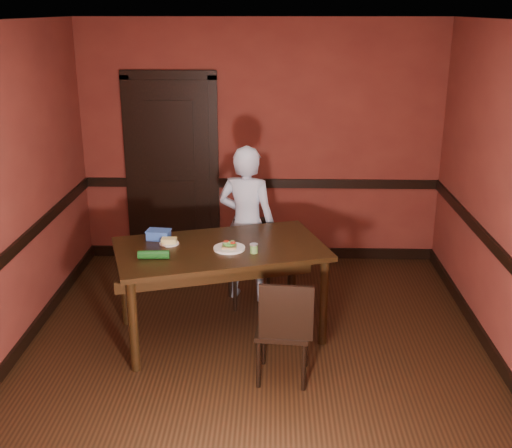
# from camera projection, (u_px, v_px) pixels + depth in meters

# --- Properties ---
(floor) EXTENTS (4.00, 4.50, 0.01)m
(floor) POSITION_uv_depth(u_px,v_px,m) (255.00, 355.00, 5.43)
(floor) COLOR black
(floor) RESTS_ON ground
(ceiling) EXTENTS (4.00, 4.50, 0.01)m
(ceiling) POSITION_uv_depth(u_px,v_px,m) (255.00, 20.00, 4.56)
(ceiling) COLOR silver
(ceiling) RESTS_ON ground
(wall_back) EXTENTS (4.00, 0.02, 2.70)m
(wall_back) POSITION_uv_depth(u_px,v_px,m) (261.00, 144.00, 7.12)
(wall_back) COLOR maroon
(wall_back) RESTS_ON ground
(wall_front) EXTENTS (4.00, 0.02, 2.70)m
(wall_front) POSITION_uv_depth(u_px,v_px,m) (239.00, 347.00, 2.86)
(wall_front) COLOR maroon
(wall_front) RESTS_ON ground
(wall_left) EXTENTS (0.02, 4.50, 2.70)m
(wall_left) POSITION_uv_depth(u_px,v_px,m) (1.00, 200.00, 5.05)
(wall_left) COLOR maroon
(wall_left) RESTS_ON ground
(dado_back) EXTENTS (4.00, 0.03, 0.10)m
(dado_back) POSITION_uv_depth(u_px,v_px,m) (261.00, 183.00, 7.25)
(dado_back) COLOR black
(dado_back) RESTS_ON ground
(dado_left) EXTENTS (0.03, 4.50, 0.10)m
(dado_left) POSITION_uv_depth(u_px,v_px,m) (10.00, 253.00, 5.19)
(dado_left) COLOR black
(dado_left) RESTS_ON ground
(dado_right) EXTENTS (0.03, 4.50, 0.10)m
(dado_right) POSITION_uv_depth(u_px,v_px,m) (505.00, 258.00, 5.08)
(dado_right) COLOR black
(dado_right) RESTS_ON ground
(baseboard_back) EXTENTS (4.00, 0.03, 0.12)m
(baseboard_back) POSITION_uv_depth(u_px,v_px,m) (261.00, 252.00, 7.52)
(baseboard_back) COLOR black
(baseboard_back) RESTS_ON ground
(baseboard_left) EXTENTS (0.03, 4.50, 0.12)m
(baseboard_left) POSITION_uv_depth(u_px,v_px,m) (22.00, 345.00, 5.46)
(baseboard_left) COLOR black
(baseboard_left) RESTS_ON ground
(baseboard_right) EXTENTS (0.03, 4.50, 0.12)m
(baseboard_right) POSITION_uv_depth(u_px,v_px,m) (492.00, 352.00, 5.35)
(baseboard_right) COLOR black
(baseboard_right) RESTS_ON ground
(door) EXTENTS (1.05, 0.07, 2.20)m
(door) POSITION_uv_depth(u_px,v_px,m) (172.00, 167.00, 7.20)
(door) COLOR black
(door) RESTS_ON ground
(dining_table) EXTENTS (1.99, 1.48, 0.83)m
(dining_table) POSITION_uv_depth(u_px,v_px,m) (221.00, 291.00, 5.66)
(dining_table) COLOR black
(dining_table) RESTS_ON floor
(chair_far) EXTENTS (0.46, 0.46, 0.83)m
(chair_far) POSITION_uv_depth(u_px,v_px,m) (249.00, 264.00, 6.26)
(chair_far) COLOR black
(chair_far) RESTS_ON floor
(chair_near) EXTENTS (0.44, 0.44, 0.87)m
(chair_near) POSITION_uv_depth(u_px,v_px,m) (283.00, 327.00, 4.97)
(chair_near) COLOR black
(chair_near) RESTS_ON floor
(person) EXTENTS (0.65, 0.51, 1.56)m
(person) POSITION_uv_depth(u_px,v_px,m) (247.00, 224.00, 6.26)
(person) COLOR #AFC0DA
(person) RESTS_ON floor
(sandwich_plate) EXTENTS (0.27, 0.27, 0.07)m
(sandwich_plate) POSITION_uv_depth(u_px,v_px,m) (229.00, 247.00, 5.46)
(sandwich_plate) COLOR white
(sandwich_plate) RESTS_ON dining_table
(sauce_jar) EXTENTS (0.07, 0.07, 0.08)m
(sauce_jar) POSITION_uv_depth(u_px,v_px,m) (254.00, 248.00, 5.37)
(sauce_jar) COLOR #5C9145
(sauce_jar) RESTS_ON dining_table
(cheese_saucer) EXTENTS (0.17, 0.17, 0.05)m
(cheese_saucer) POSITION_uv_depth(u_px,v_px,m) (169.00, 242.00, 5.58)
(cheese_saucer) COLOR white
(cheese_saucer) RESTS_ON dining_table
(food_tub) EXTENTS (0.22, 0.16, 0.09)m
(food_tub) POSITION_uv_depth(u_px,v_px,m) (159.00, 235.00, 5.69)
(food_tub) COLOR blue
(food_tub) RESTS_ON dining_table
(wrapped_veg) EXTENTS (0.26, 0.09, 0.07)m
(wrapped_veg) POSITION_uv_depth(u_px,v_px,m) (154.00, 255.00, 5.25)
(wrapped_veg) COLOR #134516
(wrapped_veg) RESTS_ON dining_table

